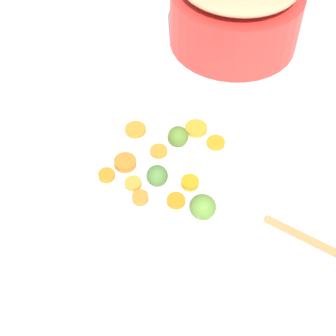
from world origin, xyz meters
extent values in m
cube|color=white|center=(0.00, 0.00, 0.01)|extent=(2.40, 2.40, 0.02)
cylinder|color=white|center=(-0.02, 0.00, 0.06)|extent=(0.26, 0.26, 0.07)
cylinder|color=red|center=(0.17, 0.41, 0.08)|extent=(0.28, 0.28, 0.12)
cylinder|color=orange|center=(-0.03, 0.04, 0.10)|extent=(0.04, 0.04, 0.01)
cylinder|color=orange|center=(-0.07, 0.09, 0.10)|extent=(0.04, 0.04, 0.01)
cylinder|color=orange|center=(0.01, -0.03, 0.10)|extent=(0.04, 0.04, 0.01)
cylinder|color=orange|center=(0.03, 0.08, 0.10)|extent=(0.05, 0.05, 0.01)
cylinder|color=orange|center=(0.06, 0.05, 0.10)|extent=(0.04, 0.04, 0.01)
cylinder|color=orange|center=(-0.08, -0.02, 0.10)|extent=(0.03, 0.03, 0.01)
cylinder|color=orange|center=(-0.07, -0.05, 0.10)|extent=(0.03, 0.03, 0.01)
cylinder|color=orange|center=(-0.09, 0.02, 0.10)|extent=(0.05, 0.05, 0.01)
cylinder|color=orange|center=(-0.02, -0.06, 0.10)|extent=(0.03, 0.03, 0.01)
cylinder|color=orange|center=(-0.12, 0.00, 0.10)|extent=(0.03, 0.03, 0.01)
sphere|color=#497434|center=(-0.04, -0.02, 0.11)|extent=(0.03, 0.03, 0.03)
sphere|color=olive|center=(0.02, -0.09, 0.11)|extent=(0.04, 0.04, 0.04)
sphere|color=#517626|center=(0.00, 0.06, 0.11)|extent=(0.03, 0.03, 0.03)
camera|label=1|loc=(-0.08, -0.49, 0.71)|focal=53.56mm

